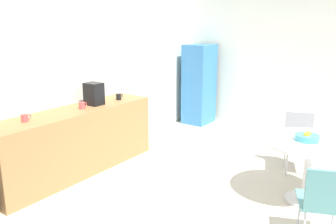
# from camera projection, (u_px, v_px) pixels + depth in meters

# --- Properties ---
(ground_plane) EXTENTS (6.00, 6.00, 0.00)m
(ground_plane) POSITION_uv_depth(u_px,v_px,m) (278.00, 207.00, 4.04)
(ground_plane) COLOR beige
(wall_back) EXTENTS (6.00, 0.10, 2.60)m
(wall_back) POSITION_uv_depth(u_px,v_px,m) (90.00, 73.00, 5.39)
(wall_back) COLOR silver
(wall_back) RESTS_ON ground_plane
(counter_block) EXTENTS (2.51, 0.60, 0.90)m
(counter_block) POSITION_uv_depth(u_px,v_px,m) (76.00, 141.00, 4.89)
(counter_block) COLOR #9E7042
(counter_block) RESTS_ON ground_plane
(locker_cabinet) EXTENTS (0.60, 0.50, 1.62)m
(locker_cabinet) POSITION_uv_depth(u_px,v_px,m) (199.00, 84.00, 7.28)
(locker_cabinet) COLOR #3372B2
(locker_cabinet) RESTS_ON ground_plane
(round_table) EXTENTS (1.05, 1.05, 0.75)m
(round_table) POSITION_uv_depth(u_px,v_px,m) (309.00, 153.00, 4.01)
(round_table) COLOR silver
(round_table) RESTS_ON ground_plane
(chair_teal) EXTENTS (0.55, 0.55, 0.83)m
(chair_teal) POSITION_uv_depth(u_px,v_px,m) (325.00, 199.00, 3.14)
(chair_teal) COLOR silver
(chair_teal) RESTS_ON ground_plane
(chair_gray) EXTENTS (0.54, 0.54, 0.83)m
(chair_gray) POSITION_uv_depth(u_px,v_px,m) (299.00, 135.00, 4.92)
(chair_gray) COLOR silver
(chair_gray) RESTS_ON ground_plane
(fruit_bowl) EXTENTS (0.27, 0.27, 0.11)m
(fruit_bowl) POSITION_uv_depth(u_px,v_px,m) (307.00, 137.00, 3.97)
(fruit_bowl) COLOR teal
(fruit_bowl) RESTS_ON round_table
(mug_white) EXTENTS (0.13, 0.08, 0.09)m
(mug_white) POSITION_uv_depth(u_px,v_px,m) (119.00, 97.00, 5.40)
(mug_white) COLOR black
(mug_white) RESTS_ON counter_block
(mug_green) EXTENTS (0.13, 0.08, 0.09)m
(mug_green) POSITION_uv_depth(u_px,v_px,m) (25.00, 118.00, 4.19)
(mug_green) COLOR #D84C4C
(mug_green) RESTS_ON counter_block
(mug_red) EXTENTS (0.13, 0.08, 0.09)m
(mug_red) POSITION_uv_depth(u_px,v_px,m) (82.00, 105.00, 4.82)
(mug_red) COLOR #D84C4C
(mug_red) RESTS_ON counter_block
(coffee_maker) EXTENTS (0.20, 0.24, 0.32)m
(coffee_maker) POSITION_uv_depth(u_px,v_px,m) (94.00, 94.00, 5.04)
(coffee_maker) COLOR black
(coffee_maker) RESTS_ON counter_block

